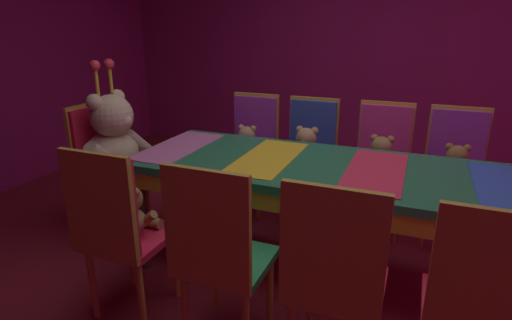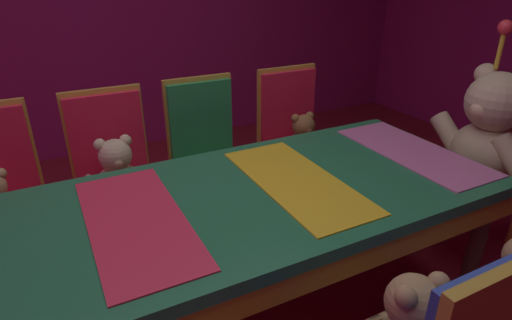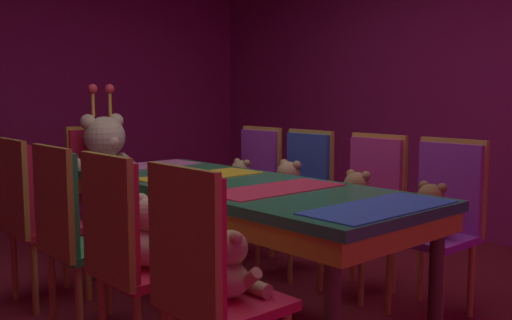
% 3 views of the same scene
% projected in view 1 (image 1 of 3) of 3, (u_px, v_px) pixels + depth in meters
% --- Properties ---
extents(ground_plane, '(7.90, 7.90, 0.00)m').
position_uv_depth(ground_plane, '(314.00, 270.00, 2.69)').
color(ground_plane, maroon).
extents(wall_right, '(0.12, 6.40, 2.80)m').
position_uv_depth(wall_right, '(378.00, 39.00, 4.54)').
color(wall_right, '#8C1959').
rests_on(wall_right, ground_plane).
extents(banquet_table, '(0.90, 2.34, 0.75)m').
position_uv_depth(banquet_table, '(319.00, 177.00, 2.49)').
color(banquet_table, '#26724C').
rests_on(banquet_table, ground_plane).
extents(chair_left_0, '(0.42, 0.41, 0.98)m').
position_uv_depth(chair_left_0, '(486.00, 301.00, 1.46)').
color(chair_left_0, red).
rests_on(chair_left_0, ground_plane).
extents(teddy_left_0, '(0.22, 0.29, 0.27)m').
position_uv_depth(teddy_left_0, '(480.00, 284.00, 1.59)').
color(teddy_left_0, tan).
rests_on(teddy_left_0, chair_left_0).
extents(chair_left_1, '(0.42, 0.41, 0.98)m').
position_uv_depth(chair_left_1, '(334.00, 269.00, 1.65)').
color(chair_left_1, red).
rests_on(chair_left_1, ground_plane).
extents(teddy_left_1, '(0.27, 0.35, 0.33)m').
position_uv_depth(teddy_left_1, '(341.00, 251.00, 1.78)').
color(teddy_left_1, beige).
rests_on(teddy_left_1, chair_left_1).
extents(chair_left_2, '(0.42, 0.41, 0.98)m').
position_uv_depth(chair_left_2, '(216.00, 245.00, 1.83)').
color(chair_left_2, '#268C4C').
rests_on(chair_left_2, ground_plane).
extents(chair_left_3, '(0.42, 0.41, 0.98)m').
position_uv_depth(chair_left_3, '(113.00, 222.00, 2.05)').
color(chair_left_3, red).
rests_on(chair_left_3, ground_plane).
extents(teddy_left_3, '(0.23, 0.30, 0.28)m').
position_uv_depth(teddy_left_3, '(132.00, 213.00, 2.18)').
color(teddy_left_3, olive).
rests_on(teddy_left_3, chair_left_3).
extents(chair_right_0, '(0.42, 0.41, 0.98)m').
position_uv_depth(chair_right_0, '(454.00, 161.00, 2.98)').
color(chair_right_0, purple).
rests_on(chair_right_0, ground_plane).
extents(teddy_right_0, '(0.24, 0.32, 0.30)m').
position_uv_depth(teddy_right_0, '(455.00, 168.00, 2.85)').
color(teddy_right_0, olive).
rests_on(teddy_right_0, chair_right_0).
extents(chair_right_1, '(0.42, 0.41, 0.98)m').
position_uv_depth(chair_right_1, '(382.00, 153.00, 3.16)').
color(chair_right_1, '#CC338C').
rests_on(chair_right_1, ground_plane).
extents(teddy_right_1, '(0.26, 0.33, 0.31)m').
position_uv_depth(teddy_right_1, '(380.00, 159.00, 3.03)').
color(teddy_right_1, '#9E7247').
rests_on(teddy_right_1, chair_right_1).
extents(chair_right_2, '(0.42, 0.41, 0.98)m').
position_uv_depth(chair_right_2, '(310.00, 146.00, 3.35)').
color(chair_right_2, '#2D47B2').
rests_on(chair_right_2, ground_plane).
extents(teddy_right_2, '(0.27, 0.35, 0.33)m').
position_uv_depth(teddy_right_2, '(306.00, 150.00, 3.22)').
color(teddy_right_2, tan).
rests_on(teddy_right_2, chair_right_2).
extents(chair_right_3, '(0.42, 0.41, 0.98)m').
position_uv_depth(chair_right_3, '(253.00, 140.00, 3.53)').
color(chair_right_3, purple).
rests_on(chair_right_3, ground_plane).
extents(teddy_right_3, '(0.24, 0.31, 0.29)m').
position_uv_depth(teddy_right_3, '(246.00, 145.00, 3.41)').
color(teddy_right_3, tan).
rests_on(teddy_right_3, chair_right_3).
extents(throne_chair, '(0.41, 0.42, 0.98)m').
position_uv_depth(throne_chair, '(100.00, 155.00, 3.12)').
color(throne_chair, red).
rests_on(throne_chair, ground_plane).
extents(king_teddy_bear, '(0.66, 0.51, 0.85)m').
position_uv_depth(king_teddy_bear, '(115.00, 140.00, 3.02)').
color(king_teddy_bear, beige).
rests_on(king_teddy_bear, throne_chair).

